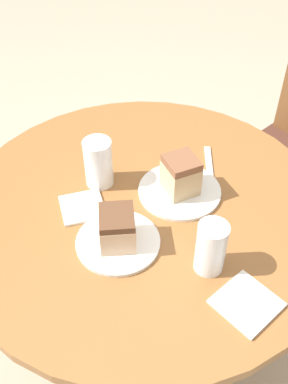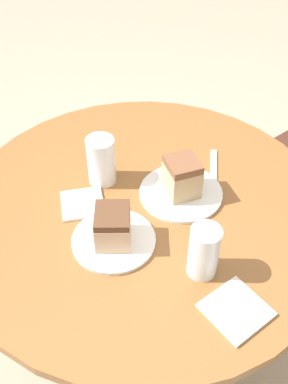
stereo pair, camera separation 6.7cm
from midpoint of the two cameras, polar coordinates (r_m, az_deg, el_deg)
name	(u,v)px [view 1 (the left image)]	position (r m, az deg, el deg)	size (l,w,h in m)	color
ground_plane	(144,344)	(1.81, -1.12, -18.79)	(8.00, 8.00, 0.00)	tan
table	(144,251)	(1.34, -1.44, -7.55)	(1.00, 1.00, 0.76)	brown
plate_near	(180,191)	(1.21, 2.97, 0.11)	(0.22, 0.22, 0.01)	silver
plate_far	(118,242)	(1.09, -5.07, -6.38)	(0.20, 0.20, 0.01)	silver
cake_slice_near	(181,175)	(1.18, 3.07, 2.12)	(0.10, 0.10, 0.10)	tan
cake_slice_far	(117,228)	(1.06, -5.23, -4.63)	(0.12, 0.12, 0.09)	beige
glass_lemonade	(99,165)	(1.22, -7.36, 3.43)	(0.08, 0.08, 0.14)	beige
glass_water	(210,250)	(1.01, 6.54, -7.40)	(0.07, 0.07, 0.13)	silver
napkin_stack	(247,303)	(1.01, 11.01, -13.75)	(0.13, 0.13, 0.01)	silver
fork	(209,167)	(1.30, 6.83, 3.19)	(0.15, 0.13, 0.00)	silver
napkin_side	(82,207)	(1.19, -9.44, -1.96)	(0.14, 0.14, 0.01)	silver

